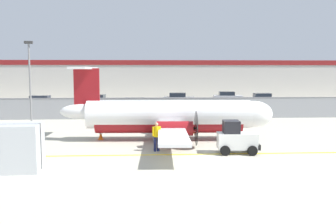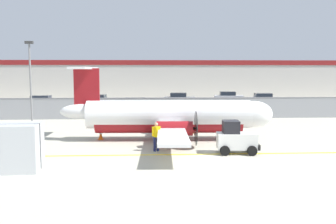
{
  "view_description": "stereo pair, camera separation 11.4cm",
  "coord_description": "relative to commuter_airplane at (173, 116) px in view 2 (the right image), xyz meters",
  "views": [
    {
      "loc": [
        -2.4,
        -18.51,
        4.64
      ],
      "look_at": [
        -0.89,
        7.55,
        1.8
      ],
      "focal_mm": 40.0,
      "sensor_mm": 36.0,
      "label": 1
    },
    {
      "loc": [
        -2.29,
        -18.51,
        4.64
      ],
      "look_at": [
        -0.89,
        7.55,
        1.8
      ],
      "focal_mm": 40.0,
      "sensor_mm": 36.0,
      "label": 2
    }
  ],
  "objects": [
    {
      "name": "ground_crew_worker",
      "position": [
        -1.19,
        -3.58,
        -0.65
      ],
      "size": [
        0.53,
        0.45,
        1.7
      ],
      "rotation": [
        0.0,
        0.0,
        5.13
      ],
      "color": "#191E4C",
      "rests_on": "ground"
    },
    {
      "name": "traffic_cone_near_right",
      "position": [
        1.88,
        2.63,
        -1.29
      ],
      "size": [
        0.36,
        0.36,
        0.64
      ],
      "color": "orange",
      "rests_on": "ground"
    },
    {
      "name": "baggage_tug",
      "position": [
        3.3,
        -4.44,
        -0.75
      ],
      "size": [
        2.4,
        1.52,
        1.88
      ],
      "rotation": [
        0.0,
        0.0,
        -0.07
      ],
      "color": "silver",
      "rests_on": "ground"
    },
    {
      "name": "parked_car_4",
      "position": [
        10.15,
        29.26,
        -0.71
      ],
      "size": [
        4.33,
        2.28,
        1.58
      ],
      "rotation": [
        0.0,
        0.0,
        -0.08
      ],
      "color": "silver",
      "rests_on": "parking_lot_strip"
    },
    {
      "name": "traffic_cone_near_left",
      "position": [
        -4.91,
        0.41,
        -1.29
      ],
      "size": [
        0.36,
        0.36,
        0.64
      ],
      "color": "orange",
      "rests_on": "ground"
    },
    {
      "name": "parked_car_1",
      "position": [
        -8.31,
        22.96,
        -0.71
      ],
      "size": [
        4.37,
        2.39,
        1.58
      ],
      "rotation": [
        0.0,
        0.0,
        3.02
      ],
      "color": "#19662D",
      "rests_on": "parking_lot_strip"
    },
    {
      "name": "cargo_container",
      "position": [
        -7.97,
        -7.4,
        -0.5
      ],
      "size": [
        2.53,
        2.16,
        2.2
      ],
      "rotation": [
        0.0,
        0.0,
        0.07
      ],
      "color": "#B7BCC1",
      "rests_on": "ground"
    },
    {
      "name": "parked_car_3",
      "position": [
        2.68,
        26.42,
        -0.71
      ],
      "size": [
        4.36,
        2.37,
        1.58
      ],
      "rotation": [
        0.0,
        0.0,
        -0.11
      ],
      "color": "slate",
      "rests_on": "parking_lot_strip"
    },
    {
      "name": "apron_light_pole",
      "position": [
        -11.99,
        8.58,
        2.7
      ],
      "size": [
        0.7,
        0.3,
        7.27
      ],
      "color": "slate",
      "rests_on": "ground"
    },
    {
      "name": "ground_plane",
      "position": [
        0.63,
        -4.55,
        -1.6
      ],
      "size": [
        140.0,
        140.0,
        0.01
      ],
      "color": "#B2AD99"
    },
    {
      "name": "perimeter_fence",
      "position": [
        0.63,
        11.46,
        -0.49
      ],
      "size": [
        98.0,
        0.1,
        2.1
      ],
      "color": "gray",
      "rests_on": "ground"
    },
    {
      "name": "parked_car_5",
      "position": [
        14.05,
        24.79,
        -0.71
      ],
      "size": [
        4.28,
        2.18,
        1.58
      ],
      "rotation": [
        0.0,
        0.0,
        -0.05
      ],
      "color": "gray",
      "rests_on": "parking_lot_strip"
    },
    {
      "name": "commuter_airplane",
      "position": [
        0.0,
        0.0,
        0.0
      ],
      "size": [
        14.41,
        16.05,
        4.92
      ],
      "rotation": [
        0.0,
        0.0,
        -0.04
      ],
      "color": "white",
      "rests_on": "ground"
    },
    {
      "name": "parked_car_0",
      "position": [
        -14.68,
        21.53,
        -0.71
      ],
      "size": [
        4.23,
        2.07,
        1.58
      ],
      "rotation": [
        0.0,
        0.0,
        -0.02
      ],
      "color": "navy",
      "rests_on": "parking_lot_strip"
    },
    {
      "name": "background_building",
      "position": [
        0.63,
        41.44,
        1.66
      ],
      "size": [
        91.0,
        8.1,
        6.5
      ],
      "color": "beige",
      "rests_on": "ground"
    },
    {
      "name": "parked_car_2",
      "position": [
        -3.21,
        16.83,
        -0.71
      ],
      "size": [
        4.27,
        2.14,
        1.58
      ],
      "rotation": [
        0.0,
        0.0,
        3.18
      ],
      "color": "black",
      "rests_on": "parking_lot_strip"
    },
    {
      "name": "parking_lot_strip",
      "position": [
        0.63,
        22.96,
        -1.54
      ],
      "size": [
        98.0,
        17.0,
        0.12
      ],
      "color": "#38383A",
      "rests_on": "ground"
    }
  ]
}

